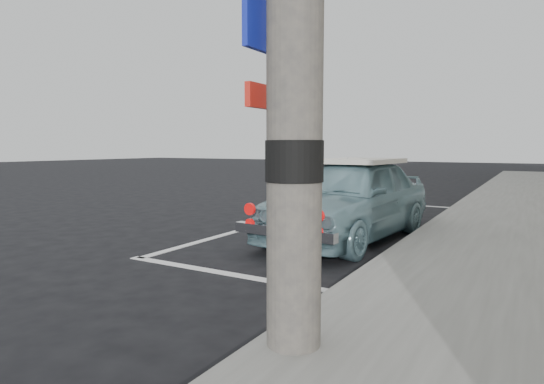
{
  "coord_description": "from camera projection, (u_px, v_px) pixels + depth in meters",
  "views": [
    {
      "loc": [
        3.32,
        -4.45,
        1.38
      ],
      "look_at": [
        0.09,
        1.08,
        0.75
      ],
      "focal_mm": 30.0,
      "sensor_mm": 36.0,
      "label": 1
    }
  ],
  "objects": [
    {
      "name": "pline_side",
      "position": [
        278.0,
        220.0,
        8.65
      ],
      "size": [
        0.12,
        7.0,
        0.01
      ],
      "primitive_type": "cube",
      "color": "silver",
      "rests_on": "ground"
    },
    {
      "name": "pline_rear",
      "position": [
        231.0,
        274.0,
        4.94
      ],
      "size": [
        3.0,
        0.12,
        0.01
      ],
      "primitive_type": "cube",
      "color": "silver",
      "rests_on": "ground"
    },
    {
      "name": "sidewalk",
      "position": [
        521.0,
        251.0,
        5.73
      ],
      "size": [
        2.8,
        40.0,
        0.15
      ],
      "primitive_type": "cube",
      "color": "slate",
      "rests_on": "ground"
    },
    {
      "name": "retro_coupe",
      "position": [
        349.0,
        198.0,
        6.8
      ],
      "size": [
        1.77,
        3.76,
        1.24
      ],
      "rotation": [
        0.0,
        0.0,
        -0.09
      ],
      "color": "#729AA5",
      "rests_on": "ground"
    },
    {
      "name": "pline_front",
      "position": [
        400.0,
        204.0,
        10.96
      ],
      "size": [
        3.0,
        0.12,
        0.01
      ],
      "primitive_type": "cube",
      "color": "silver",
      "rests_on": "ground"
    },
    {
      "name": "cat",
      "position": [
        295.0,
        253.0,
        5.43
      ],
      "size": [
        0.31,
        0.46,
        0.25
      ],
      "rotation": [
        0.0,
        0.0,
        0.35
      ],
      "color": "#706156",
      "rests_on": "ground"
    },
    {
      "name": "ground",
      "position": [
        222.0,
        259.0,
        5.63
      ],
      "size": [
        80.0,
        80.0,
        0.0
      ],
      "primitive_type": "plane",
      "color": "black",
      "rests_on": "ground"
    }
  ]
}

